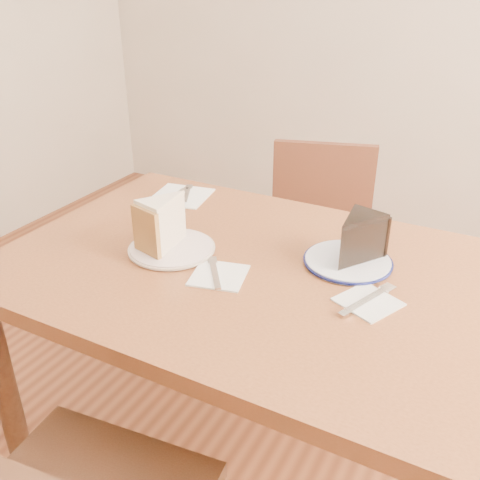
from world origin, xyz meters
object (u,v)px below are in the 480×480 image
object	(u,v)px
carrot_cake	(167,223)
chair_far	(316,257)
plate_cream	(172,248)
chocolate_cake	(355,242)
table	(254,300)
plate_navy	(348,261)

from	to	relation	value
carrot_cake	chair_far	bearing A→B (deg)	88.74
carrot_cake	plate_cream	bearing A→B (deg)	-7.98
chocolate_cake	plate_cream	bearing A→B (deg)	32.71
chair_far	carrot_cake	bearing A→B (deg)	57.40
plate_cream	carrot_cake	bearing A→B (deg)	157.42
table	chocolate_cake	world-z (taller)	chocolate_cake
chair_far	carrot_cake	world-z (taller)	carrot_cake
table	plate_navy	xyz separation A→B (m)	(0.19, 0.11, 0.10)
table	plate_cream	size ratio (longest dim) A/B	5.89
plate_cream	carrot_cake	xyz separation A→B (m)	(-0.01, 0.01, 0.06)
chocolate_cake	plate_navy	bearing A→B (deg)	13.52
plate_navy	carrot_cake	world-z (taller)	carrot_cake
plate_navy	plate_cream	bearing A→B (deg)	-160.78
table	carrot_cake	size ratio (longest dim) A/B	9.99
chair_far	plate_cream	bearing A→B (deg)	58.71
carrot_cake	plate_navy	bearing A→B (deg)	32.53
table	plate_cream	distance (m)	0.24
table	carrot_cake	distance (m)	0.28
chair_far	plate_navy	world-z (taller)	chair_far
plate_cream	chocolate_cake	world-z (taller)	chocolate_cake
chair_far	chocolate_cake	distance (m)	0.64
plate_navy	carrot_cake	xyz separation A→B (m)	(-0.42, -0.13, 0.06)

